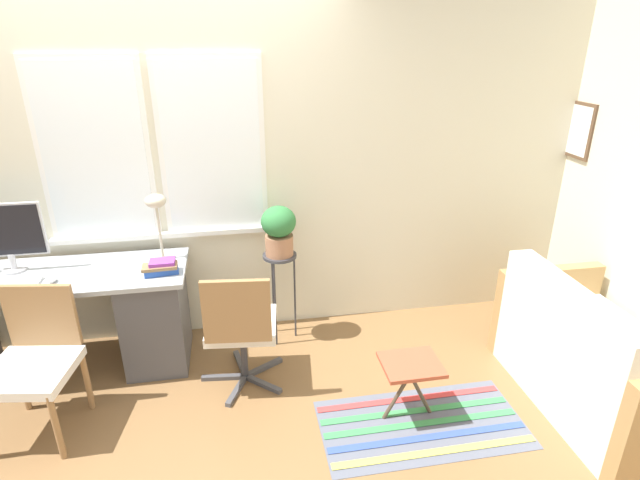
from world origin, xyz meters
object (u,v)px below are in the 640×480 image
Objects in this scene: mouse at (52,280)px; folding_stool at (411,369)px; keyboard at (7,283)px; plant_stand at (280,267)px; couch_loveseat at (596,363)px; book_stack at (161,267)px; monitor at (6,234)px; desk_lamp at (157,211)px; office_chair_swivel at (241,327)px; desk_chair_wooden at (34,359)px; potted_plant at (279,229)px.

mouse is 0.18× the size of folding_stool.
keyboard is 1.74m from plant_stand.
couch_loveseat is 1.87× the size of plant_stand.
folding_stool is at bearing -27.41° from book_stack.
desk_lamp is (0.93, 0.03, 0.09)m from monitor.
desk_lamp is at bearing 14.27° from keyboard.
keyboard is at bearing -83.46° from monitor.
monitor reaches higher than keyboard.
mouse is 0.08× the size of office_chair_swivel.
monitor and desk_lamp have the same top height.
desk_lamp is at bearing 94.16° from book_stack.
office_chair_swivel is at bearing 154.48° from folding_stool.
book_stack is at bearing -85.84° from desk_lamp.
office_chair_swivel is at bearing -31.03° from book_stack.
book_stack is 1.69m from folding_stool.
desk_chair_wooden reaches higher than mouse.
plant_stand is at bearing -0.54° from desk_lamp.
office_chair_swivel reaches higher than desk_chair_wooden.
couch_loveseat is at bearing 172.16° from office_chair_swivel.
folding_stool is (2.13, -0.31, -0.12)m from desk_chair_wooden.
mouse is at bearing 76.04° from couch_loveseat.
desk_lamp is at bearing 179.46° from potted_plant.
couch_loveseat reaches higher than plant_stand.
potted_plant reaches higher than office_chair_swivel.
monitor is 1.29× the size of potted_plant.
desk_lamp is 0.83m from potted_plant.
desk_lamp is (0.64, 0.25, 0.33)m from mouse.
office_chair_swivel is at bearing 75.90° from couch_loveseat.
desk_lamp is at bearing 21.36° from mouse.
plant_stand is 0.30m from potted_plant.
plant_stand is (1.74, 0.02, -0.39)m from monitor.
office_chair_swivel is 2.22m from couch_loveseat.
book_stack is at bearing -12.40° from monitor.
couch_loveseat is (3.55, -0.83, -0.45)m from keyboard.
desk_chair_wooden is (0.25, -0.45, -0.28)m from keyboard.
potted_plant is at bearing -0.54° from desk_lamp.
potted_plant reaches higher than mouse.
plant_stand is (0.81, -0.01, -0.48)m from desk_lamp.
keyboard is at bearing 179.61° from book_stack.
plant_stand is (1.47, 0.67, 0.14)m from desk_chair_wooden.
desk_chair_wooden is 1.68m from potted_plant.
keyboard is at bearing -172.56° from potted_plant.
plant_stand is at bearing 16.31° from book_stack.
office_chair_swivel is at bearing -13.70° from mouse.
book_stack is 0.33× the size of plant_stand.
keyboard is at bearing 176.15° from mouse.
monitor is 0.32m from keyboard.
monitor is 0.55× the size of desk_chair_wooden.
office_chair_swivel is 2.37× the size of potted_plant.
desk_lamp is 1.13m from desk_chair_wooden.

